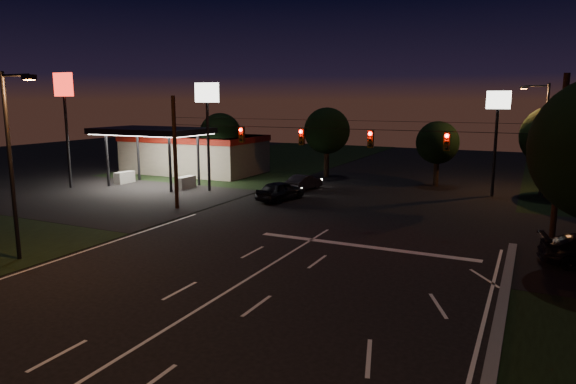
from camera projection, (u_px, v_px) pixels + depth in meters
The scene contains 18 objects.
ground at pixel (186, 317), 18.44m from camera, with size 140.00×140.00×0.00m, color black.
cross_street_left at pixel (105, 197), 41.17m from camera, with size 20.00×16.00×0.02m, color black.
stop_bar at pixel (363, 246), 27.35m from camera, with size 12.00×0.50×0.01m, color silver.
utility_pole_right at pixel (551, 250), 26.61m from camera, with size 0.30×0.30×9.00m, color black.
utility_pole_left at pixel (177, 209), 36.87m from camera, with size 0.28×0.28×8.00m, color black.
signal_span at pixel (335, 137), 30.73m from camera, with size 24.00×0.40×1.56m.
gas_station at pixel (192, 151), 54.30m from camera, with size 14.20×16.10×5.25m.
pole_sign_left_near at pixel (207, 109), 42.69m from camera, with size 2.20×0.30×9.10m.
pole_sign_left_far at pixel (64, 101), 44.17m from camera, with size 2.00×0.30×10.00m.
pole_sign_right at pixel (497, 119), 40.52m from camera, with size 1.80×0.30×8.40m.
street_light_left at pixel (13, 153), 24.09m from camera, with size 2.20×0.35×9.00m.
street_light_right_far at pixel (542, 131), 41.08m from camera, with size 2.20×0.35×9.00m.
tree_far_a at pixel (221, 134), 52.07m from camera, with size 4.20×4.20×6.42m.
tree_far_b at pixel (327, 131), 51.29m from camera, with size 4.60×4.60×6.98m.
tree_far_c at pixel (438, 143), 45.81m from camera, with size 3.80×3.80×5.86m.
tree_far_d at pixel (552, 137), 40.05m from camera, with size 4.80×4.80×7.30m.
car_oncoming_a at pixel (280, 191), 39.79m from camera, with size 1.81×4.50×1.53m, color black.
car_oncoming_b at pixel (304, 182), 44.46m from camera, with size 1.40×4.02×1.33m, color black.
Camera 1 is at (10.85, -14.04, 7.69)m, focal length 32.00 mm.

